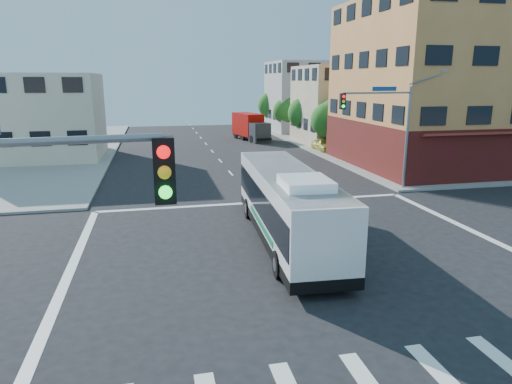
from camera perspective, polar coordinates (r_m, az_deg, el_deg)
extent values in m
plane|color=black|center=(19.60, 6.07, -8.48)|extent=(120.00, 120.00, 0.00)
cube|color=gray|center=(66.69, 25.57, 6.18)|extent=(50.00, 50.00, 0.15)
cube|color=#CF8A4A|center=(44.07, 24.05, 12.14)|extent=(18.00, 15.00, 14.00)
cube|color=#531315|center=(44.40, 23.41, 5.71)|extent=(18.09, 15.08, 4.00)
cube|color=#C6B197|center=(56.12, 11.78, 10.58)|extent=(12.00, 10.00, 9.00)
cube|color=#9C9C97|center=(69.10, 6.98, 11.74)|extent=(12.00, 10.00, 10.00)
cube|color=beige|center=(48.56, -26.00, 8.43)|extent=(12.00, 10.00, 8.00)
cylinder|color=gray|center=(32.80, 18.32, 6.29)|extent=(0.18, 0.18, 7.00)
cylinder|color=gray|center=(31.14, 14.95, 11.89)|extent=(5.01, 0.62, 0.12)
cube|color=black|center=(29.87, 10.76, 11.08)|extent=(0.32, 0.30, 1.00)
sphere|color=#FF0C0C|center=(29.70, 10.92, 11.64)|extent=(0.20, 0.20, 0.20)
sphere|color=yellow|center=(29.72, 10.89, 11.06)|extent=(0.20, 0.20, 0.20)
sphere|color=#19FF33|center=(29.73, 10.87, 10.49)|extent=(0.20, 0.20, 0.20)
cube|color=navy|center=(31.41, 15.76, 12.31)|extent=(1.80, 0.22, 0.28)
cube|color=gray|center=(34.13, 22.41, 13.82)|extent=(0.50, 0.22, 0.14)
cube|color=black|center=(6.98, -11.40, 2.69)|extent=(0.32, 0.30, 1.00)
sphere|color=#FF0C0C|center=(6.76, -11.49, 4.91)|extent=(0.20, 0.20, 0.20)
sphere|color=yellow|center=(6.81, -11.36, 2.42)|extent=(0.20, 0.20, 0.20)
sphere|color=#19FF33|center=(6.87, -11.25, -0.03)|extent=(0.20, 0.20, 0.20)
cylinder|color=#341F12|center=(48.93, 8.86, 6.10)|extent=(0.28, 0.28, 1.92)
sphere|color=#1E5D1A|center=(48.67, 8.96, 8.90)|extent=(3.60, 3.60, 3.60)
sphere|color=#1E5D1A|center=(48.47, 9.58, 9.93)|extent=(2.52, 2.52, 2.52)
cylinder|color=#341F12|center=(56.39, 5.90, 7.24)|extent=(0.28, 0.28, 1.99)
sphere|color=#1E5D1A|center=(56.16, 5.97, 9.79)|extent=(3.80, 3.80, 3.80)
sphere|color=#1E5D1A|center=(55.94, 6.49, 10.74)|extent=(2.66, 2.66, 2.66)
cylinder|color=#341F12|center=(63.99, 3.64, 8.01)|extent=(0.28, 0.28, 1.89)
sphere|color=#1E5D1A|center=(63.80, 3.67, 10.07)|extent=(3.40, 3.40, 3.40)
sphere|color=#1E5D1A|center=(63.57, 4.11, 10.82)|extent=(2.38, 2.38, 2.38)
cylinder|color=#341F12|center=(71.67, 1.85, 8.71)|extent=(0.28, 0.28, 2.03)
sphere|color=#1E5D1A|center=(71.48, 1.86, 10.80)|extent=(4.00, 4.00, 4.00)
sphere|color=#1E5D1A|center=(71.25, 2.25, 11.59)|extent=(2.80, 2.80, 2.80)
cube|color=black|center=(21.59, 3.83, -4.68)|extent=(3.35, 12.58, 0.47)
cube|color=white|center=(21.22, 3.89, -1.43)|extent=(3.33, 12.55, 2.95)
cube|color=black|center=(21.18, 3.89, -0.96)|extent=(3.36, 12.18, 1.29)
cube|color=black|center=(27.06, 0.93, 2.12)|extent=(2.43, 0.20, 1.40)
cube|color=#E5590C|center=(26.90, 0.93, 4.29)|extent=(1.98, 0.16, 0.29)
cube|color=white|center=(20.90, 3.95, 2.31)|extent=(3.26, 12.30, 0.12)
cube|color=white|center=(17.90, 6.23, 1.12)|extent=(1.97, 2.38, 0.37)
cube|color=#097947|center=(20.69, 0.57, -3.97)|extent=(0.34, 5.69, 0.29)
cube|color=#097947|center=(21.29, 7.67, -3.58)|extent=(0.34, 5.69, 0.29)
cylinder|color=black|center=(25.11, -0.98, -2.05)|extent=(0.37, 1.09, 1.08)
cylinder|color=#99999E|center=(25.09, -1.30, -2.07)|extent=(0.07, 0.54, 0.54)
cylinder|color=black|center=(25.57, 4.52, -1.80)|extent=(0.37, 1.09, 1.08)
cylinder|color=#99999E|center=(25.61, 4.83, -1.79)|extent=(0.07, 0.54, 0.54)
cylinder|color=black|center=(17.71, 2.82, -9.02)|extent=(0.37, 1.09, 1.08)
cylinder|color=#99999E|center=(17.69, 2.36, -9.05)|extent=(0.07, 0.54, 0.54)
cylinder|color=black|center=(18.36, 10.48, -8.40)|extent=(0.37, 1.09, 1.08)
cylinder|color=#99999E|center=(18.41, 10.91, -8.36)|extent=(0.07, 0.54, 0.54)
cube|color=#292A2F|center=(55.62, 0.45, 7.42)|extent=(2.51, 2.44, 2.38)
cube|color=black|center=(54.81, 0.86, 7.71)|extent=(1.89, 0.51, 0.92)
cube|color=#A90802|center=(58.68, -1.05, 8.47)|extent=(3.30, 5.50, 2.75)
cube|color=black|center=(57.84, -0.59, 6.98)|extent=(3.62, 7.60, 0.27)
cylinder|color=black|center=(55.46, -0.53, 6.64)|extent=(0.46, 0.95, 0.92)
cylinder|color=black|center=(56.30, 1.26, 6.74)|extent=(0.46, 0.95, 0.92)
cylinder|color=black|center=(57.87, -1.65, 6.93)|extent=(0.46, 0.95, 0.92)
cylinder|color=black|center=(58.67, 0.08, 7.03)|extent=(0.46, 0.95, 0.92)
cylinder|color=black|center=(59.95, -2.55, 7.17)|extent=(0.46, 0.95, 0.92)
cylinder|color=black|center=(60.73, -0.87, 7.26)|extent=(0.46, 0.95, 0.92)
imported|color=gold|center=(49.26, 8.46, 5.89)|extent=(1.73, 4.25, 1.44)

